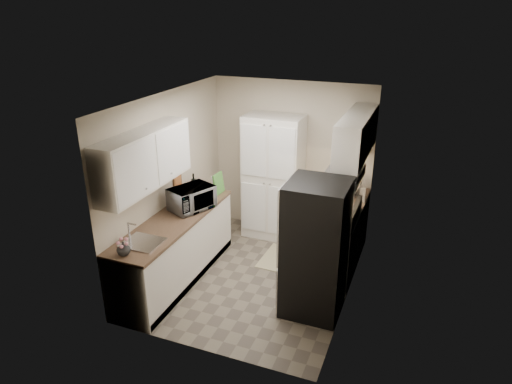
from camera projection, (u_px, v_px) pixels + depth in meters
ground at (255, 276)px, 6.45m from camera, size 3.20×3.20×0.00m
room_shell at (253, 167)px, 5.83m from camera, size 2.64×3.24×2.52m
pantry_cabinet at (273, 178)px, 7.27m from camera, size 0.90×0.55×2.00m
base_cabinet_left at (176, 250)px, 6.24m from camera, size 0.60×2.30×0.88m
countertop_left at (174, 220)px, 6.07m from camera, size 0.63×2.33×0.04m
base_cabinet_right at (343, 224)px, 6.97m from camera, size 0.60×0.80×0.88m
countertop_right at (346, 197)px, 6.80m from camera, size 0.63×0.83×0.04m
electric_range at (331, 246)px, 6.27m from camera, size 0.71×0.78×1.13m
refrigerator at (315, 249)px, 5.46m from camera, size 0.70×0.72×1.70m
microwave at (192, 198)px, 6.28m from camera, size 0.60×0.70×0.32m
wine_bottle at (194, 185)px, 6.78m from camera, size 0.08×0.08×0.30m
flower_vase at (123, 248)px, 5.16m from camera, size 0.16×0.16×0.16m
cutting_board at (219, 183)px, 6.81m from camera, size 0.04×0.25×0.32m
toaster_oven at (352, 190)px, 6.67m from camera, size 0.44×0.50×0.24m
fruit_basket at (354, 178)px, 6.61m from camera, size 0.34×0.34×0.11m
kitchen_mat at (279, 258)px, 6.90m from camera, size 0.50×0.78×0.01m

